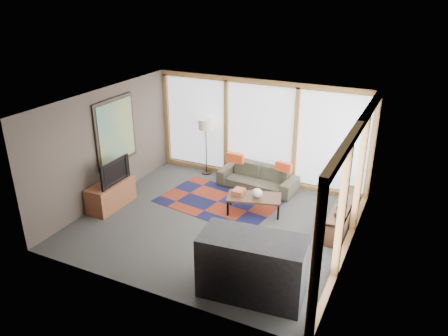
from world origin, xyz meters
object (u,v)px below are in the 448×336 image
at_px(coffee_table, 254,204).
at_px(television, 112,171).
at_px(floor_lamp, 206,147).
at_px(bookshelf, 343,215).
at_px(tv_console, 111,194).
at_px(sofa, 258,177).
at_px(bar_counter, 252,266).

xyz_separation_m(coffee_table, television, (-2.94, -1.11, 0.67)).
distance_m(floor_lamp, bookshelf, 4.02).
xyz_separation_m(bookshelf, tv_console, (-4.88, -1.43, 0.05)).
height_order(sofa, bar_counter, bar_counter).
bearing_deg(sofa, floor_lamp, 175.04).
bearing_deg(bar_counter, television, 153.66).
xyz_separation_m(sofa, bookshelf, (2.26, -0.90, -0.04)).
bearing_deg(tv_console, television, 20.84).
relative_size(coffee_table, tv_console, 0.98).
relative_size(coffee_table, bookshelf, 0.60).
xyz_separation_m(tv_console, television, (0.07, 0.03, 0.57)).
bearing_deg(tv_console, floor_lamp, 67.51).
xyz_separation_m(bookshelf, television, (-4.81, -1.40, 0.62)).
relative_size(sofa, television, 2.04).
bearing_deg(television, bar_counter, -110.93).
distance_m(tv_console, bar_counter, 4.26).
bearing_deg(floor_lamp, sofa, -9.28).
height_order(floor_lamp, bar_counter, floor_lamp).
height_order(sofa, television, television).
height_order(sofa, floor_lamp, floor_lamp).
bearing_deg(tv_console, sofa, 41.56).
bearing_deg(bar_counter, coffee_table, 105.23).
xyz_separation_m(coffee_table, tv_console, (-3.01, -1.13, 0.10)).
bearing_deg(sofa, bookshelf, -17.36).
bearing_deg(coffee_table, sofa, 108.01).
relative_size(tv_console, bar_counter, 0.71).
xyz_separation_m(floor_lamp, bar_counter, (2.94, -4.00, -0.22)).
height_order(floor_lamp, television, floor_lamp).
bearing_deg(bookshelf, bar_counter, -106.99).
bearing_deg(bar_counter, bookshelf, 66.89).
distance_m(bookshelf, television, 5.05).
bearing_deg(coffee_table, tv_console, -159.36).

